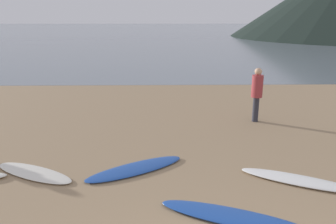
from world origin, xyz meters
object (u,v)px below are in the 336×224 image
at_px(surfboard_4, 135,169).
at_px(surfboard_6, 299,180).
at_px(surfboard_3, 34,173).
at_px(person_0, 257,90).
at_px(surfboard_5, 234,217).

bearing_deg(surfboard_4, surfboard_6, -41.85).
height_order(surfboard_3, person_0, person_0).
bearing_deg(surfboard_5, person_0, 93.94).
bearing_deg(surfboard_5, surfboard_6, 60.78).
relative_size(surfboard_5, surfboard_6, 1.08).
xyz_separation_m(surfboard_3, surfboard_6, (5.34, -0.46, 0.01)).
bearing_deg(surfboard_4, surfboard_3, 152.90).
bearing_deg(surfboard_6, surfboard_5, -114.68).
distance_m(surfboard_3, person_0, 6.60).
height_order(surfboard_4, surfboard_5, surfboard_5).
bearing_deg(surfboard_3, person_0, 60.01).
bearing_deg(surfboard_4, person_0, 12.98).
distance_m(surfboard_5, surfboard_6, 1.97).
distance_m(surfboard_3, surfboard_6, 5.36).
height_order(surfboard_4, person_0, person_0).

